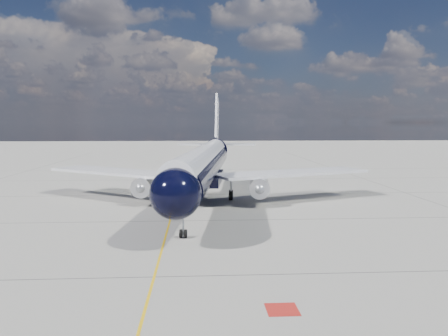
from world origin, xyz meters
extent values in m
plane|color=gray|center=(0.00, 30.00, 0.00)|extent=(320.00, 320.00, 0.00)
cube|color=#DAA70B|center=(0.00, 25.00, 0.00)|extent=(0.16, 160.00, 0.01)
cube|color=maroon|center=(6.80, -10.00, 0.00)|extent=(1.60, 1.60, 0.01)
cylinder|color=black|center=(3.31, 20.11, 4.17)|extent=(8.02, 37.90, 3.77)
sphere|color=black|center=(1.06, 0.39, 4.17)|extent=(4.17, 4.17, 3.77)
cone|color=black|center=(5.95, 43.29, 4.76)|extent=(4.53, 7.33, 3.77)
cylinder|color=silver|center=(3.31, 20.11, 5.11)|extent=(7.42, 39.78, 2.94)
cube|color=black|center=(1.04, 0.20, 4.71)|extent=(2.50, 1.45, 0.55)
cube|color=silver|center=(-6.88, 22.77, 3.28)|extent=(18.51, 14.88, 0.32)
cube|color=silver|center=(13.83, 20.41, 3.28)|extent=(19.55, 11.60, 0.32)
cube|color=black|center=(3.31, 20.11, 2.78)|extent=(5.27, 10.33, 0.99)
cylinder|color=silver|center=(-3.33, 18.87, 2.13)|extent=(2.73, 4.79, 2.22)
cylinder|color=silver|center=(9.49, 17.41, 2.13)|extent=(2.73, 4.79, 2.22)
sphere|color=gray|center=(-3.56, 16.80, 2.13)|extent=(1.21, 1.21, 1.09)
sphere|color=gray|center=(9.26, 15.34, 2.13)|extent=(1.21, 1.21, 1.09)
cube|color=silver|center=(-3.30, 19.07, 2.88)|extent=(0.58, 3.18, 1.09)
cube|color=silver|center=(9.51, 17.61, 2.88)|extent=(0.58, 3.18, 1.09)
cube|color=silver|center=(5.89, 42.79, 9.83)|extent=(1.03, 6.29, 8.46)
cube|color=silver|center=(5.95, 43.29, 5.56)|extent=(13.18, 4.62, 0.22)
cylinder|color=gray|center=(1.45, 3.84, 1.24)|extent=(0.20, 0.20, 2.08)
cylinder|color=black|center=(1.26, 3.87, 0.35)|extent=(0.26, 0.71, 0.69)
cylinder|color=black|center=(1.65, 3.82, 0.35)|extent=(0.26, 0.71, 0.69)
cylinder|color=gray|center=(0.32, 21.95, 1.34)|extent=(0.29, 0.29, 1.89)
cylinder|color=gray|center=(6.63, 21.23, 1.34)|extent=(0.29, 0.29, 1.89)
cylinder|color=black|center=(0.26, 21.41, 0.55)|extent=(0.57, 1.14, 1.09)
cylinder|color=black|center=(0.38, 22.50, 0.55)|extent=(0.57, 1.14, 1.09)
cylinder|color=black|center=(6.57, 20.69, 0.55)|extent=(0.57, 1.14, 1.09)
cylinder|color=black|center=(6.69, 21.78, 0.55)|extent=(0.57, 1.14, 1.09)
camera|label=1|loc=(2.67, -30.58, 9.24)|focal=35.00mm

